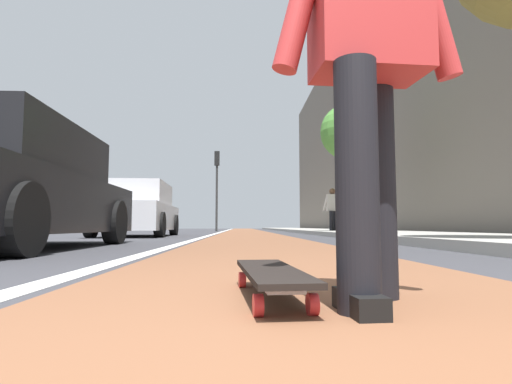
# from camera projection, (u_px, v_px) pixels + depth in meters

# --- Properties ---
(ground_plane) EXTENTS (80.00, 80.00, 0.00)m
(ground_plane) POSITION_uv_depth(u_px,v_px,m) (251.00, 237.00, 10.56)
(ground_plane) COLOR #38383D
(bike_lane_paint) EXTENTS (56.00, 2.15, 0.00)m
(bike_lane_paint) POSITION_uv_depth(u_px,v_px,m) (245.00, 231.00, 24.50)
(bike_lane_paint) COLOR brown
(bike_lane_paint) RESTS_ON ground
(lane_stripe_white) EXTENTS (52.00, 0.16, 0.01)m
(lane_stripe_white) POSITION_uv_depth(u_px,v_px,m) (222.00, 232.00, 20.47)
(lane_stripe_white) COLOR silver
(lane_stripe_white) RESTS_ON ground
(sidewalk_curb) EXTENTS (52.00, 3.20, 0.13)m
(sidewalk_curb) POSITION_uv_depth(u_px,v_px,m) (327.00, 231.00, 18.67)
(sidewalk_curb) COLOR #9E9B93
(sidewalk_curb) RESTS_ON ground
(building_facade) EXTENTS (40.00, 1.20, 12.19)m
(building_facade) POSITION_uv_depth(u_px,v_px,m) (360.00, 124.00, 23.27)
(building_facade) COLOR #6A6157
(building_facade) RESTS_ON ground
(skateboard) EXTENTS (0.85, 0.26, 0.11)m
(skateboard) POSITION_uv_depth(u_px,v_px,m) (271.00, 274.00, 1.56)
(skateboard) COLOR red
(skateboard) RESTS_ON ground
(skater_person) EXTENTS (0.48, 0.72, 1.64)m
(skater_person) POSITION_uv_depth(u_px,v_px,m) (367.00, 45.00, 1.49)
(skater_person) COLOR black
(skater_person) RESTS_ON ground
(parked_car_near) EXTENTS (4.53, 1.90, 1.50)m
(parked_car_near) POSITION_uv_depth(u_px,v_px,m) (12.00, 189.00, 4.93)
(parked_car_near) COLOR black
(parked_car_near) RESTS_ON ground
(parked_car_mid) EXTENTS (4.33, 2.00, 1.48)m
(parked_car_mid) POSITION_uv_depth(u_px,v_px,m) (137.00, 211.00, 11.38)
(parked_car_mid) COLOR silver
(parked_car_mid) RESTS_ON ground
(traffic_light) EXTENTS (0.33, 0.28, 4.50)m
(traffic_light) POSITION_uv_depth(u_px,v_px,m) (217.00, 176.00, 22.91)
(traffic_light) COLOR #2D2D2D
(traffic_light) RESTS_ON ground
(street_tree_mid) EXTENTS (1.85, 1.85, 4.30)m
(street_tree_mid) POSITION_uv_depth(u_px,v_px,m) (348.00, 133.00, 13.41)
(street_tree_mid) COLOR brown
(street_tree_mid) RESTS_ON ground
(pedestrian_distant) EXTENTS (0.47, 0.73, 1.67)m
(pedestrian_distant) POSITION_uv_depth(u_px,v_px,m) (333.00, 208.00, 14.83)
(pedestrian_distant) COLOR black
(pedestrian_distant) RESTS_ON ground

